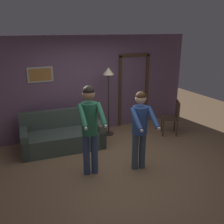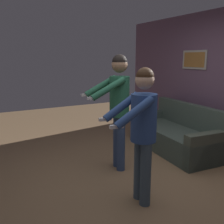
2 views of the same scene
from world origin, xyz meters
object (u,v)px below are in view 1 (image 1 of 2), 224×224
(dining_chair_distant, at_px, (173,116))
(couch, at_px, (63,137))
(person_standing_right, at_px, (140,124))
(torchiere_lamp, at_px, (108,82))
(person_standing_left, at_px, (90,122))

(dining_chair_distant, bearing_deg, couch, 170.35)
(dining_chair_distant, bearing_deg, person_standing_right, -147.18)
(couch, bearing_deg, torchiere_lamp, 10.58)
(dining_chair_distant, bearing_deg, torchiere_lamp, 154.62)
(torchiere_lamp, xyz_separation_m, person_standing_right, (-0.19, -1.88, -0.48))
(person_standing_left, bearing_deg, dining_chair_distant, 18.25)
(torchiere_lamp, bearing_deg, person_standing_left, -125.01)
(couch, height_order, person_standing_left, person_standing_left)
(torchiere_lamp, xyz_separation_m, dining_chair_distant, (1.56, -0.74, -0.93))
(couch, bearing_deg, person_standing_left, -82.30)
(couch, height_order, torchiere_lamp, torchiere_lamp)
(couch, xyz_separation_m, person_standing_right, (1.14, -1.63, 0.69))
(torchiere_lamp, height_order, person_standing_right, torchiere_lamp)
(person_standing_right, bearing_deg, dining_chair_distant, 32.82)
(couch, relative_size, person_standing_right, 1.21)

